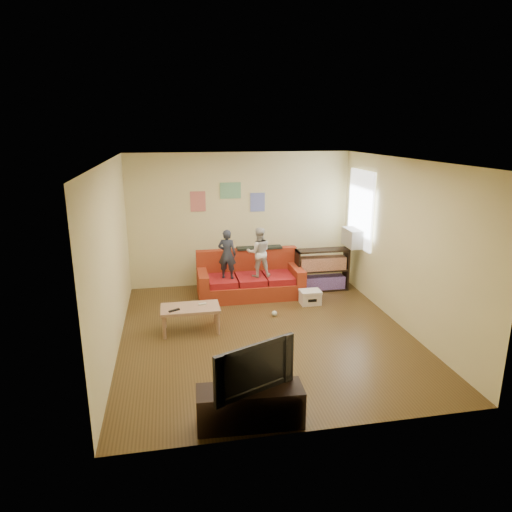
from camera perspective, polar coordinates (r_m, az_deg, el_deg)
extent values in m
cube|color=brown|center=(7.38, 1.17, -9.58)|extent=(4.50, 5.00, 0.01)
cube|color=white|center=(6.69, 1.30, 11.91)|extent=(4.50, 5.00, 0.01)
cube|color=beige|center=(9.32, -1.96, 4.56)|extent=(4.50, 0.01, 2.70)
cube|color=beige|center=(4.62, 7.71, -7.31)|extent=(4.50, 0.01, 2.70)
cube|color=beige|center=(6.83, -17.62, -0.31)|extent=(0.01, 5.00, 2.70)
cube|color=beige|center=(7.69, 17.91, 1.41)|extent=(0.01, 5.00, 2.70)
cube|color=#9C3018|center=(8.87, -0.74, -4.06)|extent=(2.00, 0.90, 0.30)
cube|color=#9C3018|center=(9.07, -1.15, -0.78)|extent=(2.00, 0.18, 0.55)
cube|color=#9C3018|center=(8.67, -6.69, -2.70)|extent=(0.18, 0.90, 0.25)
cube|color=#9C3018|center=(8.97, 4.99, -2.03)|extent=(0.18, 0.90, 0.25)
cube|color=maroon|center=(8.66, -4.24, -3.12)|extent=(0.52, 0.68, 0.12)
cube|color=maroon|center=(8.73, -0.67, -2.92)|extent=(0.52, 0.68, 0.12)
cube|color=maroon|center=(8.84, 2.83, -2.70)|extent=(0.52, 0.68, 0.12)
cube|color=black|center=(9.04, 0.41, 1.04)|extent=(0.90, 0.22, 0.04)
imported|color=#262C39|center=(8.49, -3.64, 0.23)|extent=(0.40, 0.33, 0.94)
imported|color=beige|center=(8.57, 0.34, 0.47)|extent=(0.47, 0.37, 0.95)
cube|color=tan|center=(7.35, -8.22, -6.48)|extent=(0.92, 0.51, 0.05)
cylinder|color=tan|center=(7.24, -11.40, -8.79)|extent=(0.06, 0.06, 0.37)
cylinder|color=tan|center=(7.26, -4.77, -8.42)|extent=(0.06, 0.06, 0.37)
cylinder|color=tan|center=(7.62, -11.39, -7.51)|extent=(0.06, 0.06, 0.37)
cylinder|color=tan|center=(7.64, -5.10, -7.17)|extent=(0.06, 0.06, 0.37)
cube|color=black|center=(7.22, -10.18, -6.70)|extent=(0.18, 0.13, 0.02)
cube|color=silver|center=(7.39, -6.70, -5.99)|extent=(0.13, 0.06, 0.03)
cube|color=black|center=(9.05, 5.16, -1.91)|extent=(0.03, 0.32, 0.84)
cube|color=black|center=(9.37, 11.18, -1.53)|extent=(0.03, 0.32, 0.84)
cube|color=black|center=(9.32, 8.12, -4.10)|extent=(1.05, 0.32, 0.03)
cube|color=black|center=(9.08, 8.32, 0.72)|extent=(1.05, 0.32, 0.03)
cube|color=black|center=(9.19, 8.22, -1.72)|extent=(0.99, 0.32, 0.03)
cube|color=#583F8C|center=(9.28, 8.16, -3.27)|extent=(0.93, 0.27, 0.25)
cube|color=brown|center=(9.15, 8.25, -0.89)|extent=(0.93, 0.27, 0.25)
cube|color=white|center=(9.07, 12.96, 5.73)|extent=(0.04, 1.08, 1.48)
cube|color=#B7B2A3|center=(9.13, 12.05, 2.26)|extent=(0.28, 0.55, 0.35)
cube|color=#D87266|center=(9.14, -7.27, 6.78)|extent=(0.30, 0.01, 0.40)
cube|color=#72B27F|center=(9.17, -3.22, 8.17)|extent=(0.42, 0.01, 0.32)
cube|color=#727FCC|center=(9.30, 0.19, 6.74)|extent=(0.30, 0.01, 0.38)
cube|color=white|center=(8.53, 6.78, -5.28)|extent=(0.36, 0.27, 0.22)
cube|color=white|center=(8.48, 6.81, -4.45)|extent=(0.38, 0.29, 0.05)
cube|color=black|center=(8.40, 7.07, -5.56)|extent=(0.16, 0.00, 0.05)
cube|color=black|center=(5.24, -0.75, -18.28)|extent=(1.18, 0.45, 0.43)
imported|color=black|center=(4.98, -0.77, -13.49)|extent=(0.95, 0.52, 0.57)
sphere|color=beige|center=(7.97, 2.32, -7.19)|extent=(0.11, 0.11, 0.10)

